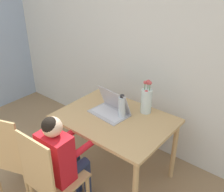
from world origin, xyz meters
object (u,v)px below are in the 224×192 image
at_px(person_seated, 61,155).
at_px(laptop, 111,108).
at_px(chair_occupied, 51,179).
at_px(chair_spare, 14,156).
at_px(flower_vase, 146,100).
at_px(water_bottle, 122,107).

distance_m(person_seated, laptop, 0.70).
relative_size(chair_occupied, chair_spare, 1.00).
distance_m(chair_spare, flower_vase, 1.35).
relative_size(chair_spare, person_seated, 0.91).
xyz_separation_m(person_seated, flower_vase, (0.24, 0.92, 0.22)).
height_order(chair_occupied, water_bottle, water_bottle).
height_order(chair_occupied, flower_vase, flower_vase).
xyz_separation_m(chair_occupied, flower_vase, (0.23, 1.04, 0.38)).
distance_m(person_seated, water_bottle, 0.72).
relative_size(chair_spare, water_bottle, 3.89).
relative_size(person_seated, water_bottle, 4.25).
bearing_deg(chair_occupied, person_seated, -90.00).
height_order(chair_occupied, laptop, laptop).
height_order(chair_spare, laptop, laptop).
relative_size(laptop, water_bottle, 1.64).
xyz_separation_m(chair_occupied, person_seated, (-0.00, 0.13, 0.16)).
bearing_deg(water_bottle, person_seated, -99.36).
bearing_deg(chair_occupied, laptop, -89.68).
bearing_deg(person_seated, flower_vase, -106.00).
height_order(chair_spare, water_bottle, water_bottle).
bearing_deg(chair_spare, flower_vase, -143.42).
bearing_deg(laptop, chair_occupied, -82.40).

